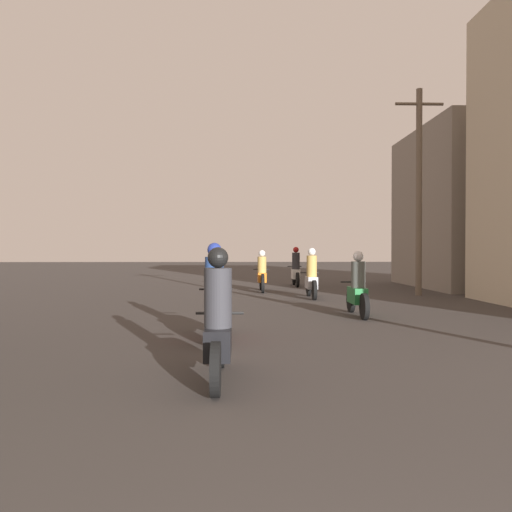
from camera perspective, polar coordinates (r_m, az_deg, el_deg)
name	(u,v)px	position (r m, az deg, el deg)	size (l,w,h in m)	color
motorcycle_black	(218,328)	(5.87, -4.34, -8.18)	(0.60, 1.87, 1.56)	black
motorcycle_red	(215,301)	(8.58, -4.75, -5.14)	(0.60, 1.90, 1.65)	black
motorcycle_green	(358,290)	(11.71, 11.53, -3.82)	(0.60, 1.90, 1.50)	black
motorcycle_silver	(311,278)	(15.77, 6.36, -2.53)	(0.60, 1.86, 1.58)	black
motorcycle_orange	(262,275)	(18.17, 0.68, -2.16)	(0.60, 2.13, 1.51)	black
motorcycle_white	(296,270)	(20.85, 4.56, -1.66)	(0.60, 2.01, 1.64)	black
building_right_far	(484,208)	(22.41, 24.57, 4.98)	(5.52, 6.70, 6.41)	gray
utility_pole_far	(419,187)	(17.59, 18.12, 7.45)	(1.60, 0.20, 6.86)	#6B5B4C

